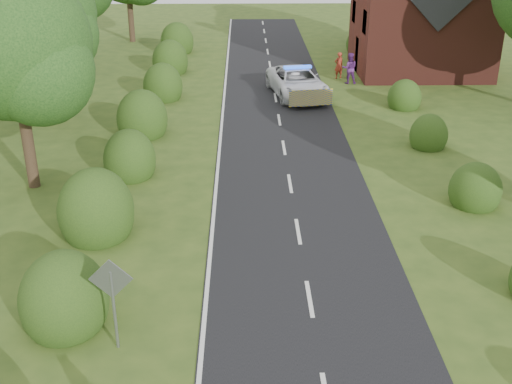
{
  "coord_description": "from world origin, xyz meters",
  "views": [
    {
      "loc": [
        -1.81,
        -11.05,
        10.22
      ],
      "look_at": [
        -1.41,
        8.43,
        1.3
      ],
      "focal_mm": 45.0,
      "sensor_mm": 36.0,
      "label": 1
    }
  ],
  "objects_px": {
    "road_sign": "(112,291)",
    "police_van": "(297,82)",
    "pedestrian_red": "(339,65)",
    "pedestrian_purple": "(350,68)"
  },
  "relations": [
    {
      "from": "road_sign",
      "to": "police_van",
      "type": "xyz_separation_m",
      "value": [
        6.24,
        22.37,
        -0.86
      ]
    },
    {
      "from": "road_sign",
      "to": "police_van",
      "type": "height_order",
      "value": "road_sign"
    },
    {
      "from": "pedestrian_red",
      "to": "pedestrian_purple",
      "type": "bearing_deg",
      "value": 86.92
    },
    {
      "from": "road_sign",
      "to": "pedestrian_purple",
      "type": "bearing_deg",
      "value": 69.01
    },
    {
      "from": "pedestrian_red",
      "to": "pedestrian_purple",
      "type": "distance_m",
      "value": 1.33
    },
    {
      "from": "pedestrian_red",
      "to": "police_van",
      "type": "bearing_deg",
      "value": 29.21
    },
    {
      "from": "road_sign",
      "to": "pedestrian_red",
      "type": "relative_size",
      "value": 1.54
    },
    {
      "from": "police_van",
      "to": "pedestrian_purple",
      "type": "relative_size",
      "value": 3.28
    },
    {
      "from": "police_van",
      "to": "pedestrian_purple",
      "type": "xyz_separation_m",
      "value": [
        3.37,
        2.68,
        0.14
      ]
    },
    {
      "from": "pedestrian_purple",
      "to": "police_van",
      "type": "bearing_deg",
      "value": 41.51
    }
  ]
}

